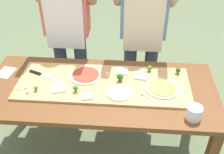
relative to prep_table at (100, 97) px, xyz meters
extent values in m
plane|color=#60704C|center=(0.00, 0.00, -0.66)|extent=(8.00, 8.00, 0.00)
cube|color=brown|center=(-0.83, 0.33, -0.30)|extent=(0.07, 0.07, 0.72)
cube|color=brown|center=(0.83, 0.33, -0.30)|extent=(0.07, 0.07, 0.72)
cube|color=brown|center=(0.00, 0.00, 0.08)|extent=(1.77, 0.78, 0.04)
cube|color=tan|center=(0.02, 0.04, 0.11)|extent=(1.32, 0.48, 0.02)
cube|color=#B7BABF|center=(-0.39, 0.06, 0.12)|extent=(0.20, 0.10, 0.00)
cube|color=black|center=(-0.54, 0.12, 0.12)|extent=(0.11, 0.06, 0.02)
cylinder|color=beige|center=(0.47, 0.00, 0.12)|extent=(0.25, 0.25, 0.01)
cylinder|color=#899E4C|center=(0.47, 0.00, 0.13)|extent=(0.21, 0.21, 0.01)
cylinder|color=beige|center=(0.15, -0.08, 0.12)|extent=(0.19, 0.19, 0.01)
cylinder|color=silver|center=(0.15, -0.08, 0.13)|extent=(0.16, 0.16, 0.01)
cylinder|color=beige|center=(-0.13, 0.12, 0.12)|extent=(0.26, 0.26, 0.01)
cylinder|color=#BC3D28|center=(-0.13, 0.12, 0.13)|extent=(0.21, 0.21, 0.01)
cube|color=beige|center=(0.15, 0.20, 0.12)|extent=(0.10, 0.10, 0.01)
cube|color=beige|center=(-0.31, -0.06, 0.12)|extent=(0.13, 0.13, 0.01)
cube|color=beige|center=(0.31, 0.14, 0.12)|extent=(0.10, 0.10, 0.01)
cube|color=beige|center=(-0.08, -0.13, 0.12)|extent=(0.09, 0.09, 0.01)
cylinder|color=#487A23|center=(0.38, 0.22, 0.12)|extent=(0.02, 0.02, 0.02)
sphere|color=#427F33|center=(0.38, 0.22, 0.15)|extent=(0.04, 0.04, 0.04)
cylinder|color=#3F7220|center=(-0.46, -0.10, 0.12)|extent=(0.01, 0.01, 0.02)
sphere|color=#38752D|center=(-0.46, -0.10, 0.14)|extent=(0.03, 0.03, 0.03)
cylinder|color=#2C5915|center=(0.60, 0.20, 0.13)|extent=(0.02, 0.02, 0.02)
sphere|color=#23561E|center=(0.60, 0.20, 0.15)|extent=(0.04, 0.04, 0.04)
cylinder|color=#487A23|center=(-0.17, -0.08, 0.13)|extent=(0.02, 0.02, 0.02)
sphere|color=#427F33|center=(-0.17, -0.08, 0.15)|extent=(0.04, 0.04, 0.04)
cylinder|color=#2C5915|center=(0.15, 0.07, 0.13)|extent=(0.02, 0.02, 0.02)
sphere|color=#23561E|center=(0.15, 0.07, 0.16)|extent=(0.05, 0.05, 0.05)
cube|color=silver|center=(-0.55, -0.08, 0.12)|extent=(0.02, 0.02, 0.01)
cube|color=silver|center=(-0.60, -0.09, 0.12)|extent=(0.02, 0.02, 0.02)
cube|color=white|center=(0.32, -0.08, 0.13)|extent=(0.02, 0.02, 0.02)
cube|color=white|center=(0.04, 0.15, 0.13)|extent=(0.03, 0.03, 0.02)
cube|color=silver|center=(0.36, -0.11, 0.12)|extent=(0.02, 0.02, 0.01)
cube|color=white|center=(-0.52, -0.12, 0.13)|extent=(0.03, 0.03, 0.02)
cylinder|color=white|center=(0.65, -0.27, 0.15)|extent=(0.10, 0.10, 0.10)
cylinder|color=white|center=(0.65, -0.27, 0.13)|extent=(0.09, 0.09, 0.05)
cube|color=white|center=(-0.79, 0.14, 0.10)|extent=(0.14, 0.17, 0.00)
cylinder|color=#333847|center=(-0.46, 0.62, -0.21)|extent=(0.12, 0.12, 0.90)
cylinder|color=#333847|center=(-0.26, 0.62, -0.21)|extent=(0.12, 0.12, 0.90)
cube|color=#DB6B5B|center=(-0.36, 0.62, 0.51)|extent=(0.40, 0.20, 0.55)
cube|color=white|center=(-0.36, 0.51, 0.43)|extent=(0.34, 0.01, 0.60)
cylinder|color=#333847|center=(0.22, 0.62, -0.21)|extent=(0.12, 0.12, 0.90)
cylinder|color=#333847|center=(0.42, 0.62, -0.21)|extent=(0.12, 0.12, 0.90)
cube|color=#6689B2|center=(0.32, 0.62, 0.51)|extent=(0.40, 0.20, 0.55)
cube|color=beige|center=(0.32, 0.51, 0.43)|extent=(0.34, 0.01, 0.60)
camera|label=1|loc=(0.21, -1.62, 1.41)|focal=44.03mm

